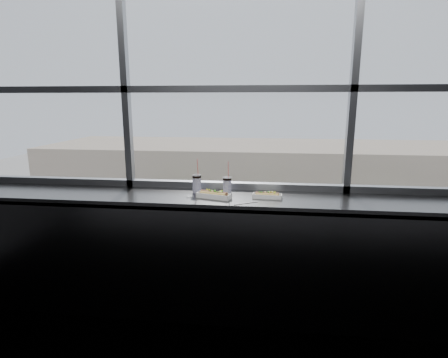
# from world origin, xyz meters

# --- Properties ---
(wall_back_lower) EXTENTS (6.00, 0.00, 6.00)m
(wall_back_lower) POSITION_xyz_m (0.00, 1.50, 0.55)
(wall_back_lower) COLOR black
(wall_back_lower) RESTS_ON ground
(window_glass) EXTENTS (6.00, 0.00, 6.00)m
(window_glass) POSITION_xyz_m (0.00, 1.52, 2.30)
(window_glass) COLOR silver
(window_glass) RESTS_ON ground
(window_mullions) EXTENTS (6.00, 0.08, 2.40)m
(window_mullions) POSITION_xyz_m (0.00, 1.50, 2.30)
(window_mullions) COLOR gray
(window_mullions) RESTS_ON ground
(counter) EXTENTS (6.00, 0.55, 0.06)m
(counter) POSITION_xyz_m (0.00, 1.23, 1.07)
(counter) COLOR #595959
(counter) RESTS_ON ground
(counter_fascia) EXTENTS (6.00, 0.04, 1.04)m
(counter_fascia) POSITION_xyz_m (0.00, 0.97, 0.55)
(counter_fascia) COLOR #595959
(counter_fascia) RESTS_ON ground
(hotdog_tray_left) EXTENTS (0.31, 0.17, 0.07)m
(hotdog_tray_left) POSITION_xyz_m (-0.14, 1.15, 1.13)
(hotdog_tray_left) COLOR white
(hotdog_tray_left) RESTS_ON counter
(hotdog_tray_right) EXTENTS (0.25, 0.10, 0.06)m
(hotdog_tray_right) POSITION_xyz_m (0.30, 1.20, 1.12)
(hotdog_tray_right) COLOR white
(hotdog_tray_right) RESTS_ON counter
(soda_cup_left) EXTENTS (0.08, 0.08, 0.31)m
(soda_cup_left) POSITION_xyz_m (-0.32, 1.32, 1.19)
(soda_cup_left) COLOR white
(soda_cup_left) RESTS_ON counter
(soda_cup_right) EXTENTS (0.08, 0.08, 0.29)m
(soda_cup_right) POSITION_xyz_m (-0.05, 1.29, 1.18)
(soda_cup_right) COLOR white
(soda_cup_right) RESTS_ON counter
(loose_straw) EXTENTS (0.18, 0.12, 0.01)m
(loose_straw) POSITION_xyz_m (0.13, 1.02, 1.10)
(loose_straw) COLOR white
(loose_straw) RESTS_ON counter
(wrapper) EXTENTS (0.09, 0.06, 0.02)m
(wrapper) POSITION_xyz_m (-0.35, 1.16, 1.11)
(wrapper) COLOR silver
(wrapper) RESTS_ON counter
(plaza_ground) EXTENTS (120.00, 120.00, 0.00)m
(plaza_ground) POSITION_xyz_m (0.00, 45.00, -11.00)
(plaza_ground) COLOR #A7A29C
(plaza_ground) RESTS_ON ground
(street_asphalt) EXTENTS (80.00, 10.00, 0.06)m
(street_asphalt) POSITION_xyz_m (0.00, 21.50, -10.97)
(street_asphalt) COLOR black
(street_asphalt) RESTS_ON plaza_ground
(far_sidewalk) EXTENTS (80.00, 6.00, 0.04)m
(far_sidewalk) POSITION_xyz_m (0.00, 29.50, -10.98)
(far_sidewalk) COLOR #A7A29C
(far_sidewalk) RESTS_ON plaza_ground
(far_building) EXTENTS (50.00, 14.00, 8.00)m
(far_building) POSITION_xyz_m (0.00, 39.50, -7.00)
(far_building) COLOR #BDA78F
(far_building) RESTS_ON plaza_ground
(car_far_c) EXTENTS (3.38, 6.44, 2.05)m
(car_far_c) POSITION_xyz_m (13.15, 25.50, -9.92)
(car_far_c) COLOR silver
(car_far_c) RESTS_ON street_asphalt
(car_near_b) EXTENTS (2.61, 6.02, 1.99)m
(car_near_b) POSITION_xyz_m (-6.63, 17.50, -9.94)
(car_near_b) COLOR black
(car_near_b) RESTS_ON street_asphalt
(car_near_a) EXTENTS (2.94, 5.83, 1.87)m
(car_near_a) POSITION_xyz_m (-13.25, 17.50, -10.01)
(car_near_a) COLOR #A2BECD
(car_near_a) RESTS_ON street_asphalt
(car_far_b) EXTENTS (3.29, 6.94, 2.25)m
(car_far_b) POSITION_xyz_m (1.78, 25.50, -9.81)
(car_far_b) COLOR brown
(car_far_b) RESTS_ON street_asphalt
(car_near_d) EXTENTS (2.97, 5.74, 1.83)m
(car_near_d) POSITION_xyz_m (6.97, 17.50, -10.02)
(car_near_d) COLOR beige
(car_near_d) RESTS_ON street_asphalt
(pedestrian_b) EXTENTS (1.00, 0.75, 2.26)m
(pedestrian_b) POSITION_xyz_m (0.59, 29.40, -9.83)
(pedestrian_b) COLOR #66605B
(pedestrian_b) RESTS_ON far_sidewalk
(pedestrian_d) EXTENTS (0.65, 0.86, 1.94)m
(pedestrian_d) POSITION_xyz_m (7.86, 28.34, -9.99)
(pedestrian_d) COLOR #66605B
(pedestrian_d) RESTS_ON far_sidewalk
(pedestrian_a) EXTENTS (0.63, 0.84, 1.90)m
(pedestrian_a) POSITION_xyz_m (-6.35, 29.86, -10.01)
(pedestrian_a) COLOR #66605B
(pedestrian_a) RESTS_ON far_sidewalk
(pedestrian_c) EXTENTS (1.01, 0.76, 2.27)m
(pedestrian_c) POSITION_xyz_m (5.25, 30.53, -9.82)
(pedestrian_c) COLOR #66605B
(pedestrian_c) RESTS_ON far_sidewalk
(tree_left) EXTENTS (3.24, 3.24, 5.07)m
(tree_left) POSITION_xyz_m (-8.11, 29.50, -7.56)
(tree_left) COLOR #47382B
(tree_left) RESTS_ON far_sidewalk
(tree_center) EXTENTS (2.98, 2.98, 4.65)m
(tree_center) POSITION_xyz_m (0.75, 29.50, -7.84)
(tree_center) COLOR #47382B
(tree_center) RESTS_ON far_sidewalk
(tree_right) EXTENTS (2.90, 2.90, 4.53)m
(tree_right) POSITION_xyz_m (11.01, 29.50, -7.93)
(tree_right) COLOR #47382B
(tree_right) RESTS_ON far_sidewalk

